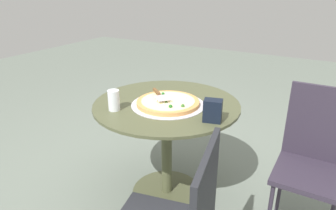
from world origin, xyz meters
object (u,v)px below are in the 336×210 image
at_px(pizza_on_tray, 168,103).
at_px(pizza_server, 159,95).
at_px(drinking_cup, 114,100).
at_px(patio_chair_near, 314,156).
at_px(patio_table, 167,129).
at_px(napkin_dispenser, 213,111).

distance_m(pizza_on_tray, pizza_server, 0.08).
bearing_deg(drinking_cup, pizza_server, -124.93).
xyz_separation_m(pizza_on_tray, patio_chair_near, (-0.88, -0.14, -0.20)).
relative_size(pizza_server, drinking_cup, 1.52).
height_order(patio_table, patio_chair_near, patio_chair_near).
bearing_deg(pizza_server, pizza_on_tray, 172.40).
relative_size(drinking_cup, napkin_dispenser, 0.99).
bearing_deg(napkin_dispenser, drinking_cup, 179.91).
distance_m(drinking_cup, napkin_dispenser, 0.60).
bearing_deg(patio_table, pizza_on_tray, 134.47).
distance_m(drinking_cup, patio_chair_near, 1.21).
bearing_deg(pizza_server, drinking_cup, 55.07).
xyz_separation_m(napkin_dispenser, patio_chair_near, (-0.54, -0.23, -0.25)).
xyz_separation_m(patio_table, drinking_cup, (0.22, 0.26, 0.25)).
bearing_deg(pizza_server, patio_table, -157.50).
distance_m(patio_table, pizza_on_tray, 0.21).
xyz_separation_m(patio_table, pizza_server, (0.04, 0.02, 0.24)).
bearing_deg(patio_table, patio_chair_near, -172.66).
distance_m(patio_table, drinking_cup, 0.43).
height_order(patio_table, drinking_cup, drinking_cup).
relative_size(pizza_on_tray, patio_chair_near, 0.51).
bearing_deg(patio_chair_near, pizza_server, 8.09).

